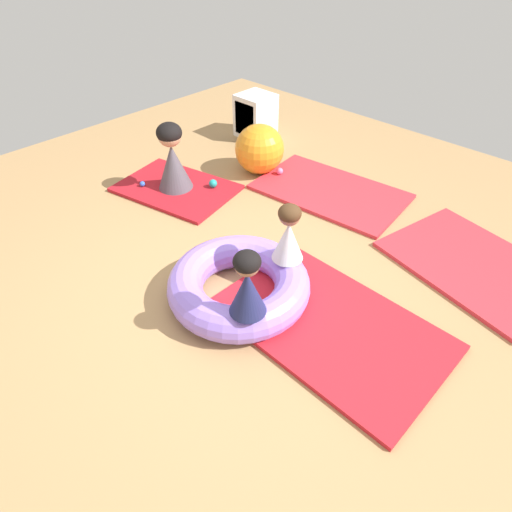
# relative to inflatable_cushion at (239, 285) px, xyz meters

# --- Properties ---
(ground_plane) EXTENTS (8.00, 8.00, 0.00)m
(ground_plane) POSITION_rel_inflatable_cushion_xyz_m (-0.07, 0.06, -0.14)
(ground_plane) COLOR tan
(gym_mat_center_rear) EXTENTS (1.65, 1.36, 0.04)m
(gym_mat_center_rear) POSITION_rel_inflatable_cushion_xyz_m (1.24, 1.73, -0.12)
(gym_mat_center_rear) COLOR red
(gym_mat_center_rear) RESTS_ON ground
(gym_mat_front) EXTENTS (1.70, 1.15, 0.04)m
(gym_mat_front) POSITION_rel_inflatable_cushion_xyz_m (-0.45, 1.87, -0.12)
(gym_mat_front) COLOR red
(gym_mat_front) RESTS_ON ground
(gym_mat_far_right) EXTENTS (1.73, 1.11, 0.04)m
(gym_mat_far_right) POSITION_rel_inflatable_cushion_xyz_m (0.73, 0.26, -0.12)
(gym_mat_far_right) COLOR red
(gym_mat_far_right) RESTS_ON ground
(gym_mat_near_right) EXTENTS (1.43, 1.12, 0.04)m
(gym_mat_near_right) POSITION_rel_inflatable_cushion_xyz_m (-1.75, 0.72, -0.12)
(gym_mat_near_right) COLOR #B21923
(gym_mat_near_right) RESTS_ON ground
(inflatable_cushion) EXTENTS (1.15, 1.15, 0.29)m
(inflatable_cushion) POSITION_rel_inflatable_cushion_xyz_m (0.00, 0.00, 0.00)
(inflatable_cushion) COLOR #9975EA
(inflatable_cushion) RESTS_ON ground
(child_in_navy) EXTENTS (0.37, 0.37, 0.52)m
(child_in_navy) POSITION_rel_inflatable_cushion_xyz_m (0.35, -0.25, 0.40)
(child_in_navy) COLOR navy
(child_in_navy) RESTS_ON inflatable_cushion
(child_in_white) EXTENTS (0.36, 0.36, 0.50)m
(child_in_white) POSITION_rel_inflatable_cushion_xyz_m (0.16, 0.40, 0.39)
(child_in_white) COLOR white
(child_in_white) RESTS_ON inflatable_cushion
(adult_seated) EXTENTS (0.48, 0.48, 0.75)m
(adult_seated) POSITION_rel_inflatable_cushion_xyz_m (-1.75, 0.72, 0.26)
(adult_seated) COLOR #4C4751
(adult_seated) RESTS_ON gym_mat_near_right
(play_ball_blue) EXTENTS (0.06, 0.06, 0.06)m
(play_ball_blue) POSITION_rel_inflatable_cushion_xyz_m (-2.03, 0.46, -0.07)
(play_ball_blue) COLOR blue
(play_ball_blue) RESTS_ON gym_mat_near_right
(play_ball_pink) EXTENTS (0.08, 0.08, 0.08)m
(play_ball_pink) POSITION_rel_inflatable_cushion_xyz_m (-1.10, 1.75, -0.06)
(play_ball_pink) COLOR pink
(play_ball_pink) RESTS_ON gym_mat_front
(play_ball_teal) EXTENTS (0.09, 0.09, 0.09)m
(play_ball_teal) POSITION_rel_inflatable_cushion_xyz_m (-1.44, 1.00, -0.06)
(play_ball_teal) COLOR teal
(play_ball_teal) RESTS_ON gym_mat_near_right
(exercise_ball_large) EXTENTS (0.58, 0.58, 0.58)m
(exercise_ball_large) POSITION_rel_inflatable_cushion_xyz_m (-1.37, 1.69, 0.15)
(exercise_ball_large) COLOR orange
(exercise_ball_large) RESTS_ON ground
(storage_cube) EXTENTS (0.44, 0.44, 0.56)m
(storage_cube) POSITION_rel_inflatable_cushion_xyz_m (-2.14, 2.39, 0.14)
(storage_cube) COLOR white
(storage_cube) RESTS_ON ground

